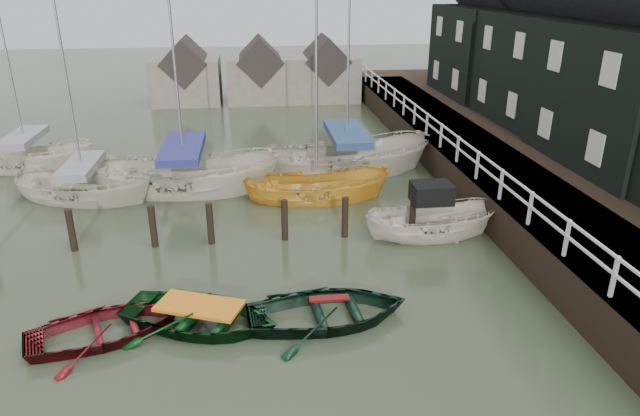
{
  "coord_description": "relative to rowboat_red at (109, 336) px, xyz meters",
  "views": [
    {
      "loc": [
        0.29,
        -14.11,
        8.08
      ],
      "look_at": [
        2.27,
        2.19,
        1.4
      ],
      "focal_mm": 32.0,
      "sensor_mm": 36.0,
      "label": 1
    }
  ],
  "objects": [
    {
      "name": "sailboat_e",
      "position": [
        -6.47,
        13.94,
        0.06
      ],
      "size": [
        6.47,
        3.2,
        9.98
      ],
      "rotation": [
        0.0,
        0.0,
        1.43
      ],
      "color": "beige",
      "rests_on": "ground"
    },
    {
      "name": "rowboat_green",
      "position": [
        2.2,
        0.18,
        0.0
      ],
      "size": [
        4.79,
        4.15,
        0.83
      ],
      "primitive_type": "imported",
      "rotation": [
        0.0,
        0.0,
        1.19
      ],
      "color": "black",
      "rests_on": "ground"
    },
    {
      "name": "far_sheds",
      "position": [
        4.23,
        27.95,
        1.86
      ],
      "size": [
        14.0,
        4.08,
        4.39
      ],
      "color": "#665B51",
      "rests_on": "ground"
    },
    {
      "name": "quay_houses",
      "position": [
        18.39,
        10.61,
        5.68
      ],
      "size": [
        6.52,
        28.14,
        10.01
      ],
      "color": "black",
      "rests_on": "ground"
    },
    {
      "name": "rowboat_dkgreen",
      "position": [
        5.4,
        0.03,
        0.0
      ],
      "size": [
        4.33,
        3.26,
        0.85
      ],
      "primitive_type": "imported",
      "rotation": [
        0.0,
        0.0,
        1.66
      ],
      "color": "black",
      "rests_on": "ground"
    },
    {
      "name": "sailboat_c",
      "position": [
        6.08,
        8.64,
        0.02
      ],
      "size": [
        5.79,
        2.47,
        10.37
      ],
      "rotation": [
        0.0,
        0.0,
        1.51
      ],
      "color": "gold",
      "rests_on": "ground"
    },
    {
      "name": "land_strip",
      "position": [
        18.4,
        11.95,
        0.0
      ],
      "size": [
        14.0,
        38.0,
        1.5
      ],
      "primitive_type": "cube",
      "color": "black",
      "rests_on": "ground"
    },
    {
      "name": "sailboat_b",
      "position": [
        0.9,
        10.2,
        0.06
      ],
      "size": [
        8.0,
        3.76,
        12.34
      ],
      "rotation": [
        0.0,
        0.0,
        1.46
      ],
      "color": "beige",
      "rests_on": "ground"
    },
    {
      "name": "sailboat_a",
      "position": [
        -2.91,
        9.62,
        0.06
      ],
      "size": [
        6.17,
        3.92,
        10.08
      ],
      "rotation": [
        0.0,
        0.0,
        1.24
      ],
      "color": "beige",
      "rests_on": "ground"
    },
    {
      "name": "sailboat_d",
      "position": [
        7.76,
        11.66,
        0.06
      ],
      "size": [
        7.89,
        3.52,
        12.12
      ],
      "rotation": [
        0.0,
        0.0,
        1.65
      ],
      "color": "#BDB1A1",
      "rests_on": "ground"
    },
    {
      "name": "rowboat_red",
      "position": [
        0.0,
        0.0,
        0.0
      ],
      "size": [
        4.34,
        3.7,
        0.76
      ],
      "primitive_type": "imported",
      "rotation": [
        0.0,
        0.0,
        1.91
      ],
      "color": "#540C11",
      "rests_on": "ground"
    },
    {
      "name": "pier",
      "position": [
        12.87,
        11.95,
        0.71
      ],
      "size": [
        3.04,
        32.0,
        2.7
      ],
      "color": "black",
      "rests_on": "ground"
    },
    {
      "name": "ground",
      "position": [
        3.4,
        1.95,
        0.0
      ],
      "size": [
        120.0,
        120.0,
        0.0
      ],
      "primitive_type": "plane",
      "color": "#2B3521",
      "rests_on": "ground"
    },
    {
      "name": "motorboat",
      "position": [
        9.45,
        4.63,
        0.09
      ],
      "size": [
        4.49,
        1.7,
        2.67
      ],
      "rotation": [
        0.0,
        0.0,
        1.57
      ],
      "color": "beige",
      "rests_on": "ground"
    },
    {
      "name": "mooring_pilings",
      "position": [
        2.28,
        4.95,
        0.5
      ],
      "size": [
        13.72,
        0.22,
        1.8
      ],
      "color": "black",
      "rests_on": "ground"
    }
  ]
}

